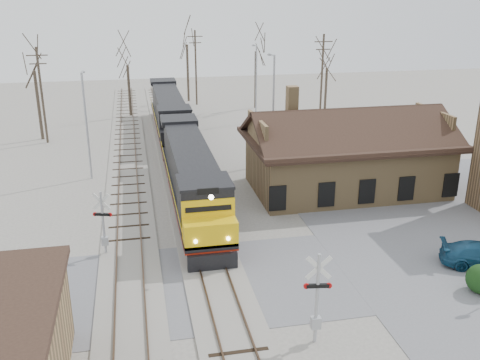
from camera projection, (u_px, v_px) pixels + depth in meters
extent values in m
plane|color=#A19C91|center=(216.00, 283.00, 28.33)|extent=(140.00, 140.00, 0.00)
cube|color=slate|center=(216.00, 283.00, 28.33)|extent=(60.00, 9.00, 0.03)
cube|color=slate|center=(475.00, 224.00, 35.39)|extent=(22.00, 26.00, 0.03)
cube|color=#A19C91|center=(186.00, 186.00, 42.15)|extent=(3.40, 90.00, 0.12)
cube|color=#473323|center=(177.00, 185.00, 41.98)|extent=(0.08, 90.00, 0.14)
cube|color=#473323|center=(195.00, 184.00, 42.25)|extent=(0.08, 90.00, 0.14)
cube|color=#A19C91|center=(128.00, 190.00, 41.31)|extent=(3.40, 90.00, 0.12)
cube|color=#473323|center=(119.00, 189.00, 41.13)|extent=(0.08, 90.00, 0.14)
cube|color=#473323|center=(138.00, 188.00, 41.40)|extent=(0.08, 90.00, 0.14)
cube|color=#987A4E|center=(346.00, 165.00, 40.98)|extent=(14.00, 8.00, 4.00)
cube|color=black|center=(348.00, 138.00, 40.27)|extent=(15.20, 9.20, 0.30)
cube|color=black|center=(361.00, 133.00, 37.81)|extent=(15.00, 4.71, 2.66)
cube|color=black|center=(337.00, 118.00, 42.05)|extent=(15.00, 4.71, 2.66)
cube|color=#987A4E|center=(292.00, 101.00, 39.99)|extent=(0.80, 0.80, 2.20)
cube|color=black|center=(204.00, 235.00, 32.62)|extent=(2.48, 3.97, 0.99)
cube|color=black|center=(183.00, 169.00, 44.53)|extent=(2.48, 3.97, 0.99)
cube|color=black|center=(191.00, 187.00, 38.31)|extent=(2.98, 19.87, 0.35)
cube|color=maroon|center=(191.00, 189.00, 38.38)|extent=(3.00, 19.87, 0.12)
cube|color=black|center=(189.00, 161.00, 38.93)|extent=(2.58, 14.41, 2.78)
cube|color=black|center=(205.00, 205.00, 31.00)|extent=(2.98, 2.78, 2.78)
cube|color=yellow|center=(209.00, 230.00, 29.73)|extent=(2.98, 1.79, 1.39)
cube|color=black|center=(213.00, 263.00, 29.32)|extent=(2.78, 0.25, 0.99)
cylinder|color=#FFF2CC|center=(211.00, 197.00, 28.10)|extent=(0.28, 0.10, 0.28)
cube|color=black|center=(175.00, 145.00, 51.41)|extent=(2.48, 3.97, 0.99)
cube|color=black|center=(166.00, 116.00, 63.32)|extent=(2.48, 3.97, 0.99)
cube|color=black|center=(169.00, 121.00, 57.10)|extent=(2.98, 19.87, 0.35)
cube|color=maroon|center=(170.00, 123.00, 57.17)|extent=(3.00, 19.87, 0.12)
cube|color=black|center=(168.00, 105.00, 57.72)|extent=(2.58, 14.41, 2.78)
cube|color=black|center=(175.00, 123.00, 49.79)|extent=(2.98, 2.78, 2.78)
cube|color=black|center=(177.00, 137.00, 48.52)|extent=(2.98, 1.79, 1.39)
cube|color=black|center=(178.00, 156.00, 48.11)|extent=(2.78, 0.25, 0.99)
cylinder|color=#A5A8AD|center=(317.00, 299.00, 22.92)|extent=(0.15, 0.15, 4.32)
cube|color=silver|center=(319.00, 268.00, 22.41)|extent=(1.12, 0.21, 1.13)
cube|color=silver|center=(319.00, 268.00, 22.41)|extent=(1.12, 0.21, 1.13)
cube|color=black|center=(318.00, 286.00, 22.70)|extent=(0.98, 0.30, 0.16)
cylinder|color=#B20C0C|center=(306.00, 286.00, 22.68)|extent=(0.27, 0.12, 0.26)
cylinder|color=#B20C0C|center=(329.00, 286.00, 22.72)|extent=(0.27, 0.12, 0.26)
cube|color=#A5A8AD|center=(316.00, 323.00, 23.32)|extent=(0.43, 0.32, 0.54)
cylinder|color=#A5A8AD|center=(103.00, 224.00, 30.70)|extent=(0.14, 0.14, 3.95)
cube|color=silver|center=(101.00, 202.00, 30.24)|extent=(1.00, 0.32, 1.03)
cube|color=silver|center=(101.00, 202.00, 30.24)|extent=(1.00, 0.32, 1.03)
cube|color=black|center=(102.00, 214.00, 30.50)|extent=(0.90, 0.39, 0.15)
cylinder|color=#B20C0C|center=(110.00, 215.00, 30.47)|extent=(0.25, 0.14, 0.24)
cylinder|color=#B20C0C|center=(95.00, 214.00, 30.53)|extent=(0.25, 0.14, 0.24)
cube|color=#A5A8AD|center=(105.00, 241.00, 31.07)|extent=(0.39, 0.30, 0.49)
cylinder|color=#A5A8AD|center=(87.00, 127.00, 42.51)|extent=(0.18, 0.18, 8.65)
cylinder|color=#A5A8AD|center=(82.00, 72.00, 41.91)|extent=(0.12, 1.80, 0.12)
cube|color=#A5A8AD|center=(83.00, 72.00, 42.69)|extent=(0.25, 0.50, 0.12)
cylinder|color=#A5A8AD|center=(273.00, 111.00, 46.16)|extent=(0.18, 0.18, 9.53)
cylinder|color=#A5A8AD|center=(272.00, 55.00, 45.41)|extent=(0.12, 1.80, 0.12)
cube|color=#A5A8AD|center=(269.00, 55.00, 46.18)|extent=(0.25, 0.50, 0.12)
cylinder|color=#A5A8AD|center=(256.00, 84.00, 61.29)|extent=(0.18, 0.18, 8.75)
cylinder|color=#A5A8AD|center=(255.00, 45.00, 60.68)|extent=(0.12, 1.80, 0.12)
cube|color=#A5A8AD|center=(253.00, 46.00, 61.45)|extent=(0.25, 0.50, 0.12)
cylinder|color=#382D23|center=(42.00, 96.00, 52.62)|extent=(0.24, 0.24, 9.49)
cube|color=#382D23|center=(37.00, 55.00, 51.29)|extent=(2.00, 0.10, 0.10)
cube|color=#382D23|center=(38.00, 64.00, 51.56)|extent=(1.60, 0.10, 0.10)
cylinder|color=#382D23|center=(196.00, 68.00, 70.38)|extent=(0.24, 0.24, 9.71)
cube|color=#382D23|center=(195.00, 36.00, 69.01)|extent=(2.00, 0.10, 0.10)
cube|color=#382D23|center=(195.00, 43.00, 69.28)|extent=(1.60, 0.10, 0.10)
cylinder|color=#382D23|center=(322.00, 82.00, 58.09)|extent=(0.24, 0.24, 10.23)
cube|color=#382D23|center=(324.00, 42.00, 56.63)|extent=(2.00, 0.10, 0.10)
cube|color=#382D23|center=(323.00, 49.00, 56.90)|extent=(1.60, 0.10, 0.10)
cylinder|color=#382D23|center=(39.00, 106.00, 54.30)|extent=(0.32, 0.32, 7.03)
cylinder|color=#382D23|center=(129.00, 91.00, 64.30)|extent=(0.32, 0.32, 6.19)
cylinder|color=#382D23|center=(188.00, 73.00, 73.11)|extent=(0.32, 0.32, 7.65)
cylinder|color=#382D23|center=(256.00, 80.00, 68.89)|extent=(0.32, 0.32, 7.25)
cylinder|color=#382D23|center=(326.00, 92.00, 65.26)|extent=(0.32, 0.32, 5.73)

